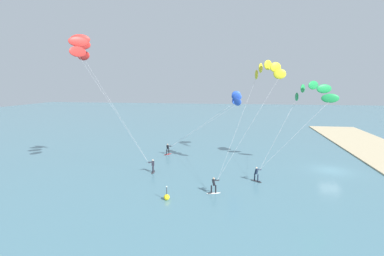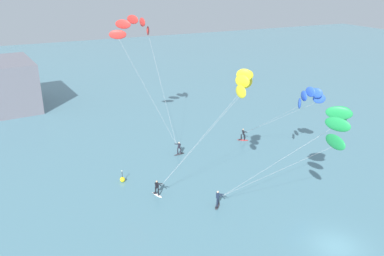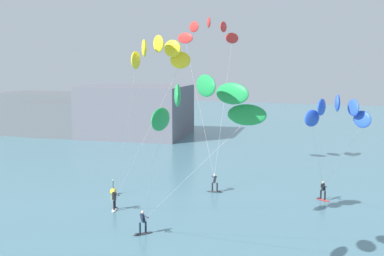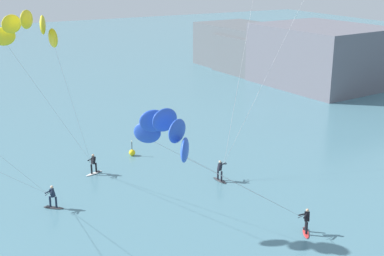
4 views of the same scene
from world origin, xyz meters
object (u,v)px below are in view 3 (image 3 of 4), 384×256
marker_buoy (113,191)px  kitesurfer_mid_water (209,35)px  kitesurfer_nearshore (156,62)px  kitesurfer_downwind (336,117)px  kitesurfer_far_out (202,108)px

marker_buoy → kitesurfer_mid_water: bearing=62.7°
kitesurfer_mid_water → marker_buoy: 18.69m
kitesurfer_nearshore → marker_buoy: kitesurfer_nearshore is taller
kitesurfer_downwind → marker_buoy: 21.71m
kitesurfer_downwind → marker_buoy: kitesurfer_downwind is taller
kitesurfer_nearshore → kitesurfer_far_out: bearing=-49.8°
kitesurfer_far_out → kitesurfer_downwind: kitesurfer_far_out is taller
kitesurfer_far_out → kitesurfer_downwind: size_ratio=0.96×
marker_buoy → kitesurfer_far_out: bearing=-48.9°
kitesurfer_downwind → marker_buoy: bearing=164.1°
kitesurfer_mid_water → kitesurfer_far_out: (7.94, -26.28, -4.89)m
kitesurfer_nearshore → kitesurfer_downwind: (11.06, 3.86, -3.53)m
kitesurfer_nearshore → kitesurfer_far_out: 8.33m
kitesurfer_nearshore → kitesurfer_far_out: size_ratio=1.20×
marker_buoy → kitesurfer_nearshore: bearing=-48.4°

